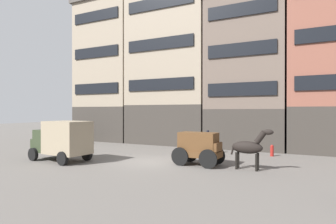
% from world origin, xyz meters
% --- Properties ---
extents(ground_plane, '(120.00, 120.00, 0.00)m').
position_xyz_m(ground_plane, '(0.00, 0.00, 0.00)').
color(ground_plane, '#605B56').
extents(building_far_left, '(7.40, 6.19, 15.78)m').
position_xyz_m(building_far_left, '(-10.89, 10.30, 7.94)').
color(building_far_left, '#38332D').
rests_on(building_far_left, ground_plane).
extents(building_center_left, '(8.66, 6.19, 15.82)m').
position_xyz_m(building_center_left, '(-3.21, 10.30, 7.95)').
color(building_center_left, '#38332D').
rests_on(building_center_left, ground_plane).
extents(building_center_right, '(7.11, 6.19, 13.69)m').
position_xyz_m(building_center_right, '(4.33, 10.30, 6.89)').
color(building_center_right, '#38332D').
rests_on(building_center_right, ground_plane).
extents(building_far_right, '(7.06, 6.19, 14.53)m').
position_xyz_m(building_far_right, '(11.06, 10.30, 7.31)').
color(building_far_right, '#38332D').
rests_on(building_far_right, ground_plane).
extents(cargo_wagon, '(2.98, 1.66, 1.98)m').
position_xyz_m(cargo_wagon, '(3.27, 0.39, 1.15)').
color(cargo_wagon, brown).
rests_on(cargo_wagon, ground_plane).
extents(draft_horse, '(2.35, 0.70, 2.30)m').
position_xyz_m(draft_horse, '(6.22, 0.39, 1.27)').
color(draft_horse, black).
rests_on(draft_horse, ground_plane).
extents(delivery_truck_near, '(4.49, 2.48, 2.62)m').
position_xyz_m(delivery_truck_near, '(-5.32, -2.28, 1.42)').
color(delivery_truck_near, '#2D3823').
rests_on(delivery_truck_near, ground_plane).
extents(sedan_dark, '(3.83, 2.13, 1.83)m').
position_xyz_m(sedan_dark, '(-12.18, 3.96, 0.91)').
color(sedan_dark, '#2D3823').
rests_on(sedan_dark, ground_plane).
extents(pedestrian_officer, '(0.48, 0.48, 1.79)m').
position_xyz_m(pedestrian_officer, '(2.36, 4.84, 0.98)').
color(pedestrian_officer, black).
rests_on(pedestrian_officer, ground_plane).
extents(fire_hydrant_curbside, '(0.24, 0.24, 0.83)m').
position_xyz_m(fire_hydrant_curbside, '(6.89, 5.83, 0.43)').
color(fire_hydrant_curbside, maroon).
rests_on(fire_hydrant_curbside, ground_plane).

